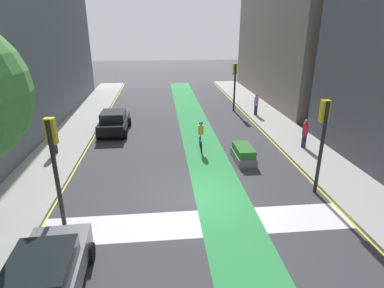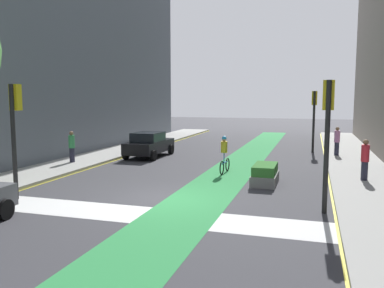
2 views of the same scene
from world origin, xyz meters
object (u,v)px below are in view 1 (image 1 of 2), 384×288
traffic_signal_near_left (54,152)px  median_planter (243,154)px  pedestrian_sidewalk_right_a (256,104)px  pedestrian_sidewalk_left_a (54,139)px  car_grey_left_near (45,279)px  car_black_left_far (114,122)px  pedestrian_sidewalk_right_b (305,133)px  cyclist_in_lane (201,135)px  traffic_signal_far_right (235,78)px  traffic_signal_near_right (323,130)px

traffic_signal_near_left → median_planter: 10.24m
pedestrian_sidewalk_right_a → median_planter: 9.63m
pedestrian_sidewalk_right_a → pedestrian_sidewalk_left_a: 15.91m
car_grey_left_near → median_planter: bearing=49.2°
car_grey_left_near → car_black_left_far: bearing=90.3°
traffic_signal_near_left → pedestrian_sidewalk_right_a: bearing=50.3°
pedestrian_sidewalk_right_a → pedestrian_sidewalk_left_a: bearing=-153.4°
car_black_left_far → pedestrian_sidewalk_right_b: bearing=-20.9°
median_planter → pedestrian_sidewalk_left_a: bearing=170.2°
cyclist_in_lane → pedestrian_sidewalk_right_a: size_ratio=1.05×
traffic_signal_far_right → median_planter: traffic_signal_far_right is taller
car_black_left_far → pedestrian_sidewalk_right_a: pedestrian_sidewalk_right_a is taller
traffic_signal_near_right → pedestrian_sidewalk_left_a: 14.50m
traffic_signal_near_left → cyclist_in_lane: 9.63m
traffic_signal_near_right → pedestrian_sidewalk_right_a: bearing=85.5°
pedestrian_sidewalk_right_a → pedestrian_sidewalk_left_a: (-14.22, -7.13, -0.02)m
traffic_signal_far_right → car_grey_left_near: size_ratio=0.97×
traffic_signal_near_right → pedestrian_sidewalk_left_a: size_ratio=2.47×
car_black_left_far → median_planter: size_ratio=1.96×
pedestrian_sidewalk_left_a → median_planter: pedestrian_sidewalk_left_a is taller
traffic_signal_near_left → car_grey_left_near: 4.45m
cyclist_in_lane → pedestrian_sidewalk_right_a: pedestrian_sidewalk_right_a is taller
pedestrian_sidewalk_right_b → traffic_signal_near_right: bearing=-109.1°
pedestrian_sidewalk_right_b → cyclist_in_lane: bearing=174.8°
pedestrian_sidewalk_left_a → pedestrian_sidewalk_right_b: size_ratio=0.97×
car_grey_left_near → pedestrian_sidewalk_left_a: (-3.02, 10.93, 0.23)m
traffic_signal_near_left → cyclist_in_lane: size_ratio=2.26×
traffic_signal_far_right → cyclist_in_lane: traffic_signal_far_right is taller
cyclist_in_lane → pedestrian_sidewalk_right_b: 6.35m
cyclist_in_lane → pedestrian_sidewalk_left_a: 8.64m
traffic_signal_near_right → pedestrian_sidewalk_right_b: size_ratio=2.40×
pedestrian_sidewalk_right_a → pedestrian_sidewalk_right_b: 7.74m
traffic_signal_near_right → cyclist_in_lane: bearing=128.9°
traffic_signal_near_left → traffic_signal_far_right: 19.36m
traffic_signal_near_right → traffic_signal_near_left: (-10.80, -1.42, -0.04)m
car_black_left_far → cyclist_in_lane: (5.72, -4.02, 0.17)m
traffic_signal_far_right → car_black_left_far: (-9.87, -5.25, -2.12)m
traffic_signal_near_right → car_grey_left_near: bearing=-152.7°
car_black_left_far → traffic_signal_far_right: bearing=28.0°
traffic_signal_near_right → car_black_left_far: bearing=136.7°
pedestrian_sidewalk_right_b → traffic_signal_near_left: bearing=-152.6°
traffic_signal_near_right → pedestrian_sidewalk_left_a: traffic_signal_near_right is taller
traffic_signal_near_right → car_black_left_far: size_ratio=1.01×
traffic_signal_near_right → median_planter: (-2.36, 3.80, -2.59)m
pedestrian_sidewalk_right_a → median_planter: pedestrian_sidewalk_right_a is taller
car_grey_left_near → car_black_left_far: size_ratio=1.01×
traffic_signal_far_right → car_black_left_far: bearing=-152.0°
traffic_signal_far_right → cyclist_in_lane: (-4.16, -9.27, -1.95)m
car_grey_left_near → car_black_left_far: same height
traffic_signal_far_right → cyclist_in_lane: bearing=-114.2°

